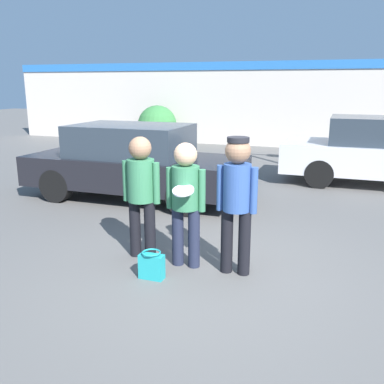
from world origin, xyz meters
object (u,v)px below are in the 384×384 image
(person_left, at_px, (141,187))
(shrub, at_px, (157,125))
(handbag, at_px, (152,266))
(person_middle_with_frisbee, at_px, (186,195))
(person_right, at_px, (237,194))
(parked_car_near, at_px, (134,162))

(person_left, xyz_separation_m, shrub, (-4.31, 10.11, -0.22))
(shrub, bearing_deg, handbag, -66.22)
(person_left, relative_size, person_middle_with_frisbee, 1.02)
(person_middle_with_frisbee, relative_size, handbag, 4.66)
(person_middle_with_frisbee, bearing_deg, handbag, -117.10)
(person_left, relative_size, person_right, 0.97)
(parked_car_near, bearing_deg, handbag, -60.02)
(person_left, bearing_deg, handbag, -55.42)
(person_right, distance_m, shrub, 11.63)
(shrub, relative_size, handbag, 4.35)
(person_middle_with_frisbee, bearing_deg, parked_car_near, 127.55)
(person_left, distance_m, shrub, 10.99)
(person_left, distance_m, handbag, 1.07)
(person_middle_with_frisbee, bearing_deg, shrub, 115.97)
(person_left, bearing_deg, parked_car_near, 118.94)
(shrub, bearing_deg, parked_car_near, -69.22)
(person_right, relative_size, shrub, 1.13)
(person_left, distance_m, person_middle_with_frisbee, 0.66)
(parked_car_near, xyz_separation_m, handbag, (1.91, -3.31, -0.58))
(person_left, xyz_separation_m, handbag, (0.40, -0.58, -0.81))
(person_right, bearing_deg, parked_car_near, 135.00)
(shrub, height_order, handbag, shrub)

